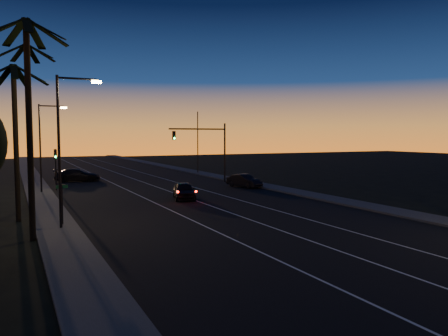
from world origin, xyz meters
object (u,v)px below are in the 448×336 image
lead_car (184,191)px  cross_car (77,175)px  signal_mast (207,142)px  right_car (244,181)px

lead_car → cross_car: cross_car is taller
signal_mast → cross_car: bearing=149.6°
signal_mast → cross_car: signal_mast is taller
signal_mast → lead_car: (-7.17, -11.37, -4.03)m
signal_mast → lead_car: bearing=-122.2°
signal_mast → right_car: 7.47m
lead_car → right_car: 10.41m
lead_car → right_car: bearing=31.0°
right_car → cross_car: size_ratio=0.79×
right_car → signal_mast: bearing=106.2°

